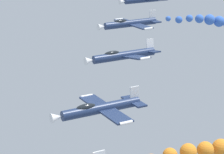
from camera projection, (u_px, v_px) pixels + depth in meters
airplane_right_inner at (100, 108)px, 50.53m from camera, size 9.57×10.35×2.34m
airplane_left_outer at (123, 55)px, 62.97m from camera, size 9.47×10.35×2.88m
airplane_right_outer at (130, 23)px, 74.83m from camera, size 9.57×10.35×2.33m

